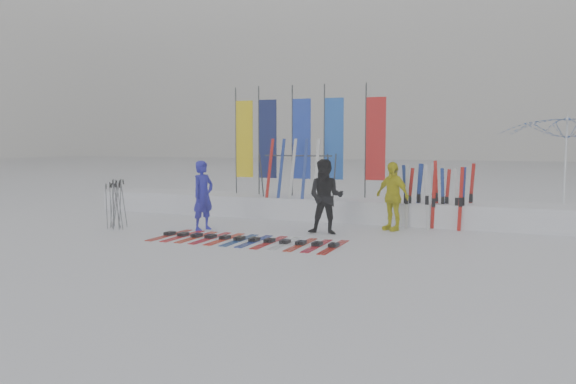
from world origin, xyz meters
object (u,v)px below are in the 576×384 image
at_px(person_yellow, 392,196).
at_px(ski_rack, 298,170).
at_px(tent_canopy, 565,169).
at_px(person_black, 326,197).
at_px(person_blue, 203,195).
at_px(ski_row, 247,239).

bearing_deg(person_yellow, ski_rack, -169.24).
bearing_deg(ski_rack, tent_canopy, 10.51).
bearing_deg(person_black, person_yellow, 34.58).
bearing_deg(ski_rack, person_yellow, -19.79).
bearing_deg(tent_canopy, person_blue, -154.14).
bearing_deg(ski_rack, person_blue, -117.63).
xyz_separation_m(person_black, ski_row, (-1.31, -1.54, -0.84)).
relative_size(person_blue, ski_row, 0.41).
relative_size(person_blue, tent_canopy, 0.52).
relative_size(tent_canopy, ski_row, 0.78).
bearing_deg(person_blue, person_black, -63.98).
bearing_deg(person_black, ski_rack, 118.44).
bearing_deg(person_blue, tent_canopy, -48.26).
bearing_deg(person_blue, ski_rack, -11.76).
distance_m(person_blue, ski_rack, 3.13).
bearing_deg(person_black, ski_row, -137.01).
relative_size(person_black, person_yellow, 1.05).
height_order(person_black, person_yellow, person_black).
height_order(person_blue, person_black, person_black).
relative_size(person_yellow, tent_canopy, 0.52).
distance_m(person_black, person_yellow, 1.76).
xyz_separation_m(tent_canopy, ski_rack, (-6.82, -1.26, -0.08)).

